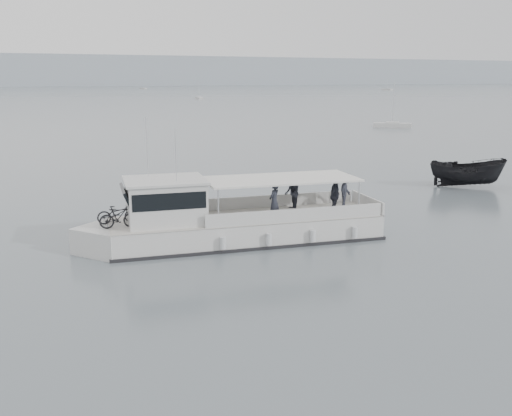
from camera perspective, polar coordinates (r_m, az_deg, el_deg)
name	(u,v)px	position (r m, az deg, el deg)	size (l,w,h in m)	color
ground	(179,270)	(24.26, -7.76, -6.12)	(1400.00, 1400.00, 0.00)	slate
headland	(0,70)	(582.11, -24.26, 12.43)	(1400.00, 90.00, 28.00)	#939EA8
tour_boat	(221,222)	(27.65, -3.55, -1.41)	(15.11, 5.47, 6.28)	silver
dark_motorboat	(468,173)	(44.62, 20.40, 3.34)	(2.06, 5.48, 2.12)	black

